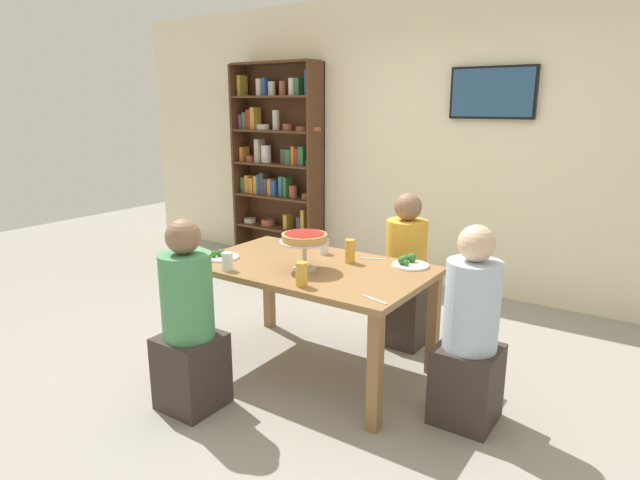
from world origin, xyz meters
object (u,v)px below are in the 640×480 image
object	(u,v)px
television	(493,93)
beer_glass_amber_short	(302,274)
bookshelf	(277,162)
diner_head_east	(469,341)
diner_far_right	(405,280)
water_glass_clear_far	(324,247)
salad_plate_near_diner	(221,256)
water_glass_clear_near	(227,261)
beer_glass_amber_tall	(350,251)
cutlery_knife_near	(373,259)
diner_near_left	(189,329)
cutlery_fork_near	(374,300)
dining_table	(312,279)
salad_plate_far_diner	(409,263)
deep_dish_pizza_stand	(304,240)

from	to	relation	value
television	beer_glass_amber_short	bearing A→B (deg)	-96.18
bookshelf	diner_head_east	size ratio (longest dim) A/B	1.92
diner_far_right	water_glass_clear_far	xyz separation A→B (m)	(-0.42, -0.47, 0.30)
salad_plate_near_diner	water_glass_clear_near	size ratio (longest dim) A/B	2.02
water_glass_clear_near	water_glass_clear_far	size ratio (longest dim) A/B	1.24
beer_glass_amber_tall	cutlery_knife_near	xyz separation A→B (m)	(0.09, 0.16, -0.08)
water_glass_clear_near	diner_near_left	bearing A→B (deg)	-81.83
salad_plate_near_diner	beer_glass_amber_tall	size ratio (longest dim) A/B	1.50
diner_head_east	beer_glass_amber_short	world-z (taller)	diner_head_east
diner_near_left	television	bearing A→B (deg)	-15.14
television	diner_far_right	world-z (taller)	television
television	cutlery_fork_near	bearing A→B (deg)	-85.51
dining_table	salad_plate_near_diner	size ratio (longest dim) A/B	6.47
dining_table	cutlery_fork_near	xyz separation A→B (m)	(0.65, -0.34, 0.09)
diner_near_left	salad_plate_far_diner	distance (m)	1.45
salad_plate_far_diner	water_glass_clear_far	bearing A→B (deg)	-173.51
salad_plate_near_diner	cutlery_knife_near	xyz separation A→B (m)	(0.87, 0.57, -0.01)
bookshelf	diner_far_right	bearing A→B (deg)	-29.85
diner_near_left	salad_plate_far_diner	world-z (taller)	diner_near_left
diner_near_left	cutlery_fork_near	bearing A→B (deg)	-65.29
beer_glass_amber_short	water_glass_clear_near	xyz separation A→B (m)	(-0.57, -0.02, -0.01)
water_glass_clear_near	water_glass_clear_far	bearing A→B (deg)	66.33
water_glass_clear_near	cutlery_knife_near	xyz separation A→B (m)	(0.64, 0.75, -0.06)
diner_near_left	diner_far_right	bearing A→B (deg)	-23.14
bookshelf	cutlery_knife_near	size ratio (longest dim) A/B	12.29
dining_table	water_glass_clear_far	size ratio (longest dim) A/B	16.25
deep_dish_pizza_stand	water_glass_clear_far	world-z (taller)	deep_dish_pizza_stand
diner_head_east	diner_near_left	bearing A→B (deg)	28.72
bookshelf	salad_plate_far_diner	world-z (taller)	bookshelf
diner_near_left	salad_plate_near_diner	size ratio (longest dim) A/B	4.88
bookshelf	diner_far_right	distance (m)	2.63
cutlery_fork_near	beer_glass_amber_short	bearing A→B (deg)	-160.21
deep_dish_pizza_stand	bookshelf	bearing A→B (deg)	131.92
cutlery_fork_near	deep_dish_pizza_stand	bearing A→B (deg)	174.99
diner_head_east	beer_glass_amber_short	distance (m)	1.01
television	water_glass_clear_far	xyz separation A→B (m)	(-0.55, -1.83, -1.08)
television	diner_near_left	size ratio (longest dim) A/B	0.65
water_glass_clear_far	cutlery_knife_near	xyz separation A→B (m)	(0.35, 0.08, -0.04)
bookshelf	beer_glass_amber_tall	distance (m)	2.76
salad_plate_near_diner	water_glass_clear_near	world-z (taller)	water_glass_clear_near
diner_near_left	water_glass_clear_far	xyz separation A→B (m)	(0.23, 1.06, 0.30)
diner_far_right	deep_dish_pizza_stand	bearing A→B (deg)	-20.44
salad_plate_near_diner	television	bearing A→B (deg)	65.23
deep_dish_pizza_stand	cutlery_knife_near	size ratio (longest dim) A/B	1.77
dining_table	diner_head_east	world-z (taller)	diner_head_east
diner_head_east	cutlery_fork_near	size ratio (longest dim) A/B	6.39
bookshelf	diner_head_east	distance (m)	3.65
deep_dish_pizza_stand	salad_plate_near_diner	world-z (taller)	deep_dish_pizza_stand
water_glass_clear_far	television	bearing A→B (deg)	73.31
bookshelf	beer_glass_amber_short	xyz separation A→B (m)	(2.07, -2.38, -0.33)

